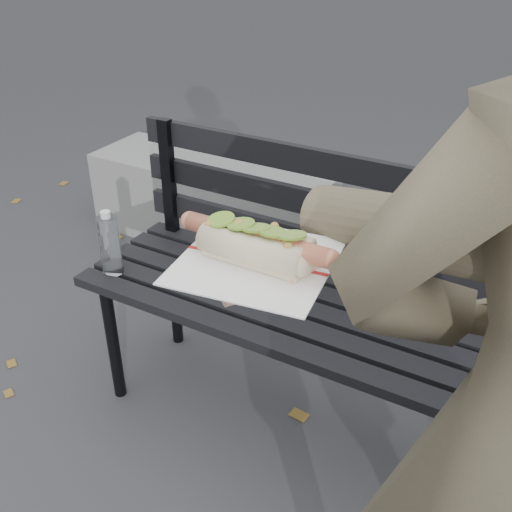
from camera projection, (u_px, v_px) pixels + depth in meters
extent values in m
cylinder|color=black|center=(113.00, 342.00, 1.97)|extent=(0.04, 0.04, 0.45)
cylinder|color=black|center=(174.00, 292.00, 2.23)|extent=(0.04, 0.04, 0.45)
cube|color=black|center=(296.00, 353.00, 1.56)|extent=(1.50, 0.07, 0.03)
cube|color=black|center=(311.00, 334.00, 1.63)|extent=(1.50, 0.07, 0.03)
cube|color=black|center=(325.00, 317.00, 1.69)|extent=(1.50, 0.07, 0.03)
cube|color=black|center=(337.00, 301.00, 1.76)|extent=(1.50, 0.07, 0.03)
cube|color=black|center=(349.00, 286.00, 1.83)|extent=(1.50, 0.07, 0.03)
cube|color=black|center=(169.00, 180.00, 2.02)|extent=(0.04, 0.03, 0.42)
cube|color=black|center=(355.00, 252.00, 1.80)|extent=(1.50, 0.02, 0.08)
cube|color=black|center=(359.00, 214.00, 1.73)|extent=(1.50, 0.02, 0.08)
cube|color=black|center=(363.00, 172.00, 1.66)|extent=(1.50, 0.02, 0.08)
cylinder|color=white|center=(110.00, 245.00, 1.82)|extent=(0.06, 0.06, 0.19)
cylinder|color=white|center=(105.00, 215.00, 1.77)|extent=(0.03, 0.03, 0.02)
cube|color=slate|center=(212.00, 202.00, 2.95)|extent=(1.20, 0.40, 0.40)
cylinder|color=#4F4934|center=(485.00, 243.00, 0.69)|extent=(0.51, 0.23, 0.19)
cylinder|color=#D8A384|center=(287.00, 274.00, 0.76)|extent=(0.09, 0.08, 0.07)
ellipsoid|color=#D8A384|center=(256.00, 273.00, 0.77)|extent=(0.10, 0.11, 0.03)
cylinder|color=#D8A384|center=(207.00, 271.00, 0.77)|extent=(0.05, 0.02, 0.02)
cylinder|color=#D8A384|center=(216.00, 264.00, 0.78)|extent=(0.05, 0.02, 0.02)
cylinder|color=#D8A384|center=(224.00, 257.00, 0.80)|extent=(0.05, 0.02, 0.02)
cylinder|color=#D8A384|center=(232.00, 251.00, 0.81)|extent=(0.05, 0.02, 0.02)
cylinder|color=#D8A384|center=(241.00, 295.00, 0.72)|extent=(0.04, 0.05, 0.02)
cube|color=white|center=(256.00, 261.00, 0.76)|extent=(0.21, 0.21, 0.00)
cube|color=#B21E1E|center=(256.00, 260.00, 0.76)|extent=(0.19, 0.03, 0.00)
cylinder|color=#BC6748|center=(256.00, 239.00, 0.74)|extent=(0.20, 0.03, 0.02)
sphere|color=#BC6748|center=(190.00, 220.00, 0.79)|extent=(0.02, 0.03, 0.02)
sphere|color=#BC6748|center=(330.00, 259.00, 0.70)|extent=(0.03, 0.03, 0.02)
sphere|color=#9E6B2D|center=(286.00, 243.00, 0.71)|extent=(0.01, 0.01, 0.01)
sphere|color=#9E6B2D|center=(281.00, 233.00, 0.74)|extent=(0.01, 0.01, 0.01)
sphere|color=#9E6B2D|center=(241.00, 223.00, 0.76)|extent=(0.01, 0.01, 0.01)
sphere|color=#9E6B2D|center=(233.00, 228.00, 0.76)|extent=(0.01, 0.01, 0.01)
sphere|color=#9E6B2D|center=(263.00, 232.00, 0.74)|extent=(0.01, 0.01, 0.01)
sphere|color=#9E6B2D|center=(268.00, 248.00, 0.72)|extent=(0.01, 0.01, 0.01)
sphere|color=#9E6B2D|center=(298.00, 241.00, 0.73)|extent=(0.01, 0.01, 0.01)
sphere|color=#9E6B2D|center=(225.00, 222.00, 0.77)|extent=(0.01, 0.01, 0.01)
sphere|color=#9E6B2D|center=(230.00, 229.00, 0.75)|extent=(0.01, 0.01, 0.01)
sphere|color=#9E6B2D|center=(225.00, 223.00, 0.77)|extent=(0.01, 0.01, 0.01)
sphere|color=#9E6B2D|center=(225.00, 223.00, 0.76)|extent=(0.01, 0.01, 0.01)
sphere|color=#9E6B2D|center=(280.00, 239.00, 0.72)|extent=(0.01, 0.01, 0.01)
sphere|color=#9E6B2D|center=(256.00, 226.00, 0.76)|extent=(0.01, 0.01, 0.01)
sphere|color=#9E6B2D|center=(274.00, 227.00, 0.75)|extent=(0.01, 0.01, 0.01)
sphere|color=#9E6B2D|center=(281.00, 237.00, 0.73)|extent=(0.01, 0.01, 0.01)
sphere|color=#9E6B2D|center=(272.00, 240.00, 0.73)|extent=(0.01, 0.01, 0.01)
sphere|color=#9E6B2D|center=(258.00, 227.00, 0.75)|extent=(0.01, 0.01, 0.01)
sphere|color=#9E6B2D|center=(288.00, 247.00, 0.71)|extent=(0.01, 0.01, 0.01)
sphere|color=#9E6B2D|center=(283.00, 237.00, 0.74)|extent=(0.01, 0.01, 0.01)
sphere|color=#9E6B2D|center=(288.00, 243.00, 0.72)|extent=(0.01, 0.01, 0.01)
sphere|color=#9E6B2D|center=(302.00, 238.00, 0.74)|extent=(0.01, 0.01, 0.01)
sphere|color=#9E6B2D|center=(208.00, 225.00, 0.76)|extent=(0.01, 0.01, 0.01)
sphere|color=#9E6B2D|center=(239.00, 225.00, 0.75)|extent=(0.01, 0.01, 0.01)
sphere|color=#9E6B2D|center=(257.00, 232.00, 0.75)|extent=(0.01, 0.01, 0.01)
cylinder|color=olive|center=(221.00, 219.00, 0.76)|extent=(0.04, 0.04, 0.01)
cylinder|color=olive|center=(241.00, 224.00, 0.74)|extent=(0.04, 0.04, 0.01)
cylinder|color=olive|center=(256.00, 228.00, 0.73)|extent=(0.04, 0.04, 0.01)
cylinder|color=olive|center=(272.00, 231.00, 0.73)|extent=(0.04, 0.04, 0.01)
cylinder|color=olive|center=(292.00, 235.00, 0.72)|extent=(0.04, 0.04, 0.01)
cube|color=brown|center=(16.00, 201.00, 3.42)|extent=(0.06, 0.07, 0.00)
cube|color=brown|center=(9.00, 393.00, 2.08)|extent=(0.05, 0.04, 0.00)
cube|color=brown|center=(11.00, 363.00, 2.22)|extent=(0.06, 0.05, 0.00)
cube|color=brown|center=(116.00, 238.00, 3.05)|extent=(0.06, 0.07, 0.00)
cube|color=brown|center=(269.00, 204.00, 3.39)|extent=(0.05, 0.05, 0.00)
cube|color=brown|center=(299.00, 415.00, 1.99)|extent=(0.06, 0.05, 0.00)
cube|color=brown|center=(64.00, 183.00, 3.64)|extent=(0.05, 0.06, 0.00)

